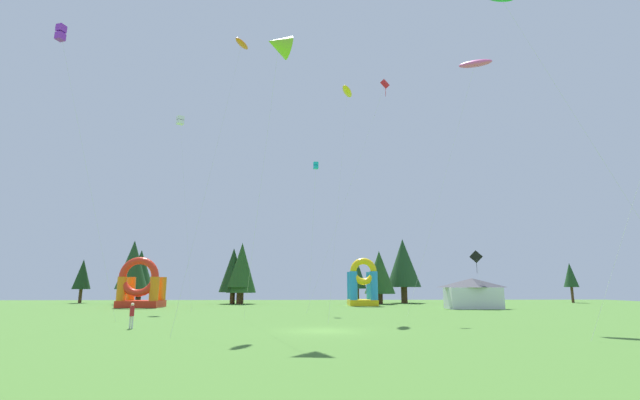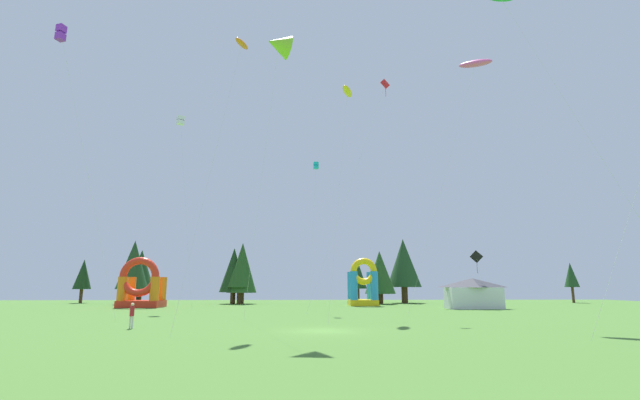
{
  "view_description": "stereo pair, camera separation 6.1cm",
  "coord_description": "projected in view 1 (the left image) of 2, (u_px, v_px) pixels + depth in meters",
  "views": [
    {
      "loc": [
        -1.25,
        -29.19,
        2.9
      ],
      "look_at": [
        0.0,
        6.27,
        9.8
      ],
      "focal_mm": 24.58,
      "sensor_mm": 36.0,
      "label": 1
    },
    {
      "loc": [
        -1.19,
        -29.2,
        2.9
      ],
      "look_at": [
        0.0,
        6.27,
        9.8
      ],
      "focal_mm": 24.58,
      "sensor_mm": 36.0,
      "label": 2
    }
  ],
  "objects": [
    {
      "name": "ground_plane",
      "position": [
        323.0,
        331.0,
        28.13
      ],
      "size": [
        120.0,
        120.0,
        0.0
      ],
      "primitive_type": "plane",
      "color": "#47752D"
    },
    {
      "name": "kite_purple_box",
      "position": [
        61.0,
        34.0,
        31.89
      ],
      "size": [
        2.87,
        8.13,
        21.56
      ],
      "color": "purple",
      "rests_on": "ground_plane"
    },
    {
      "name": "kite_red_diamond",
      "position": [
        385.0,
        87.0,
        46.43
      ],
      "size": [
        8.8,
        3.17,
        24.37
      ],
      "color": "red",
      "rests_on": "ground_plane"
    },
    {
      "name": "kite_lime_delta",
      "position": [
        279.0,
        45.0,
        32.75
      ],
      "size": [
        4.28,
        9.58,
        21.59
      ],
      "color": "#8CD826",
      "rests_on": "ground_plane"
    },
    {
      "name": "kite_black_diamond",
      "position": [
        476.0,
        257.0,
        55.7
      ],
      "size": [
        1.23,
        1.58,
        6.98
      ],
      "color": "black",
      "rests_on": "ground_plane"
    },
    {
      "name": "kite_cyan_box",
      "position": [
        316.0,
        166.0,
        50.78
      ],
      "size": [
        0.99,
        6.25,
        16.92
      ],
      "color": "#19B7CC",
      "rests_on": "ground_plane"
    },
    {
      "name": "kite_white_box",
      "position": [
        180.0,
        121.0,
        57.92
      ],
      "size": [
        4.87,
        6.33,
        24.88
      ],
      "color": "white",
      "rests_on": "ground_plane"
    },
    {
      "name": "kite_yellow_parafoil",
      "position": [
        347.0,
        92.0,
        46.15
      ],
      "size": [
        3.46,
        10.65,
        23.47
      ],
      "color": "yellow",
      "rests_on": "ground_plane"
    },
    {
      "name": "kite_pink_parafoil",
      "position": [
        475.0,
        64.0,
        39.92
      ],
      "size": [
        7.31,
        7.29,
        23.49
      ],
      "color": "#EA599E",
      "rests_on": "ground_plane"
    },
    {
      "name": "kite_orange_parafoil",
      "position": [
        242.0,
        44.0,
        37.0
      ],
      "size": [
        2.76,
        9.37,
        23.45
      ],
      "color": "orange",
      "rests_on": "ground_plane"
    },
    {
      "name": "person_left_edge",
      "position": [
        132.0,
        313.0,
        29.7
      ],
      "size": [
        0.32,
        0.32,
        1.71
      ],
      "rotation": [
        0.0,
        0.0,
        6.17
      ],
      "color": "silver",
      "rests_on": "ground_plane"
    },
    {
      "name": "inflatable_blue_arch",
      "position": [
        362.0,
        287.0,
        63.14
      ],
      "size": [
        4.02,
        4.74,
        6.71
      ],
      "color": "yellow",
      "rests_on": "ground_plane"
    },
    {
      "name": "inflatable_red_slide",
      "position": [
        140.0,
        289.0,
        57.93
      ],
      "size": [
        5.38,
        4.23,
        6.54
      ],
      "color": "red",
      "rests_on": "ground_plane"
    },
    {
      "name": "festival_tent",
      "position": [
        473.0,
        293.0,
        54.84
      ],
      "size": [
        6.49,
        3.36,
        3.75
      ],
      "color": "silver",
      "rests_on": "ground_plane"
    },
    {
      "name": "tree_row_0",
      "position": [
        82.0,
        274.0,
        72.46
      ],
      "size": [
        2.82,
        2.82,
        7.12
      ],
      "color": "#4C331E",
      "rests_on": "ground_plane"
    },
    {
      "name": "tree_row_1",
      "position": [
        140.0,
        270.0,
        71.14
      ],
      "size": [
        4.54,
        4.54,
        8.54
      ],
      "color": "#4C331E",
      "rests_on": "ground_plane"
    },
    {
      "name": "tree_row_2",
      "position": [
        133.0,
        265.0,
        67.92
      ],
      "size": [
        4.79,
        4.79,
        9.77
      ],
      "color": "#4C331E",
      "rests_on": "ground_plane"
    },
    {
      "name": "tree_row_3",
      "position": [
        233.0,
        270.0,
        69.51
      ],
      "size": [
        4.35,
        4.35,
        8.71
      ],
      "color": "#4C331E",
      "rests_on": "ground_plane"
    },
    {
      "name": "tree_row_4",
      "position": [
        240.0,
        270.0,
        68.84
      ],
      "size": [
        4.09,
        4.09,
        8.03
      ],
      "color": "#4C331E",
      "rests_on": "ground_plane"
    },
    {
      "name": "tree_row_5",
      "position": [
        242.0,
        268.0,
        69.35
      ],
      "size": [
        4.68,
        4.68,
        9.55
      ],
      "color": "#4C331E",
      "rests_on": "ground_plane"
    },
    {
      "name": "tree_row_6",
      "position": [
        357.0,
        275.0,
        73.38
      ],
      "size": [
        3.01,
        3.01,
        7.06
      ],
      "color": "#4C331E",
      "rests_on": "ground_plane"
    },
    {
      "name": "tree_row_7",
      "position": [
        379.0,
        272.0,
        68.87
      ],
      "size": [
        4.78,
        4.78,
        8.22
      ],
      "color": "#4C331E",
      "rests_on": "ground_plane"
    },
    {
      "name": "tree_row_8",
      "position": [
        403.0,
        263.0,
        72.97
      ],
      "size": [
        5.63,
        5.63,
        10.51
      ],
      "color": "#4C331E",
      "rests_on": "ground_plane"
    },
    {
      "name": "tree_row_9",
      "position": [
        570.0,
        275.0,
        73.82
      ],
      "size": [
        2.32,
        2.32,
        6.62
      ],
      "color": "#4C331E",
      "rests_on": "ground_plane"
    }
  ]
}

